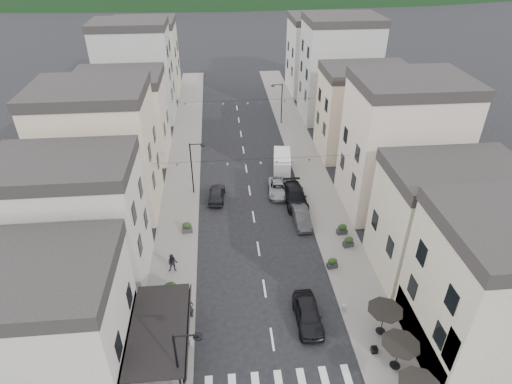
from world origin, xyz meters
TOP-DOWN VIEW (x-y plane):
  - sidewalk_left at (-7.50, 32.00)m, footprint 4.00×76.00m
  - sidewalk_right at (7.50, 32.00)m, footprint 4.00×76.00m
  - boutique_building at (-15.50, 5.00)m, footprint 12.00×8.00m
  - bistro_building at (14.50, 4.00)m, footprint 10.00×8.00m
  - boutique_awning at (-7.25, 5.00)m, footprint 3.77×7.50m
  - buildings_row_left at (-14.50, 37.75)m, footprint 10.20×54.16m
  - buildings_row_right at (14.50, 36.59)m, footprint 10.20×54.16m
  - cafe_terrace at (7.70, 2.80)m, footprint 2.50×8.10m
  - streetlamp_left_near at (-5.82, 2.00)m, footprint 1.70×0.56m
  - streetlamp_left_far at (-5.82, 26.00)m, footprint 1.70×0.56m
  - streetlamp_right_far at (5.82, 44.00)m, footprint 1.70×0.56m
  - bollards at (0.00, 5.50)m, footprint 11.66×10.26m
  - bunting_near at (0.00, 22.00)m, footprint 19.00×0.28m
  - bunting_far at (0.00, 38.00)m, footprint 19.00×0.28m
  - parked_car_a at (2.80, 7.34)m, footprint 1.85×4.54m
  - parked_car_b at (4.60, 19.52)m, footprint 1.51×4.16m
  - parked_car_c at (3.04, 25.19)m, footprint 2.39×4.59m
  - parked_car_d at (4.60, 23.16)m, footprint 2.21×5.39m
  - parked_car_e at (-3.61, 24.51)m, footprint 2.03×4.21m
  - delivery_van at (4.19, 30.14)m, footprint 2.52×5.03m
  - pedestrian_a at (-5.84, 8.52)m, footprint 0.70×0.48m
  - pedestrian_b at (-7.44, 13.64)m, footprint 0.89×0.71m
  - planter_la at (-7.41, 10.94)m, footprint 1.26×0.94m
  - planter_lb at (-6.50, 18.97)m, footprint 1.00×0.59m
  - planter_ra at (6.00, 12.83)m, footprint 0.96×0.64m
  - planter_rb at (8.14, 15.47)m, footprint 0.99×0.62m
  - planter_rc at (8.05, 17.35)m, footprint 1.00×0.61m

SIDE VIEW (x-z plane):
  - sidewalk_left at x=-7.50m, z-range 0.00..0.12m
  - sidewalk_right at x=7.50m, z-range 0.00..0.12m
  - bollards at x=0.00m, z-range 0.12..0.72m
  - planter_ra at x=6.00m, z-range 0.11..1.09m
  - parked_car_c at x=3.04m, z-range 0.00..1.24m
  - planter_rb at x=8.14m, z-range 0.10..1.15m
  - planter_rc at x=8.05m, z-range 0.10..1.18m
  - planter_lb at x=-6.50m, z-range 0.10..1.19m
  - parked_car_b at x=4.60m, z-range 0.00..1.37m
  - parked_car_e at x=-3.61m, z-range 0.00..1.39m
  - planter_la at x=-7.41m, z-range 0.10..1.36m
  - parked_car_a at x=2.80m, z-range 0.00..1.55m
  - parked_car_d at x=4.60m, z-range 0.00..1.56m
  - pedestrian_b at x=-7.44m, z-range 0.12..1.86m
  - pedestrian_a at x=-5.84m, z-range 0.12..1.96m
  - delivery_van at x=4.19m, z-range -0.02..2.29m
  - cafe_terrace at x=7.70m, z-range 1.09..3.62m
  - boutique_awning at x=-7.25m, z-range 1.48..4.75m
  - streetlamp_left_near at x=-5.82m, z-range 0.70..6.70m
  - streetlamp_left_far at x=-5.82m, z-range 0.70..6.70m
  - streetlamp_right_far at x=5.82m, z-range 0.70..6.70m
  - boutique_building at x=-15.50m, z-range 0.00..8.00m
  - bistro_building at x=14.50m, z-range 0.00..10.00m
  - bunting_near at x=0.00m, z-range 5.34..5.96m
  - bunting_far at x=0.00m, z-range 5.34..5.96m
  - buildings_row_left at x=-14.50m, z-range -0.88..13.12m
  - buildings_row_right at x=14.50m, z-range -0.93..13.57m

